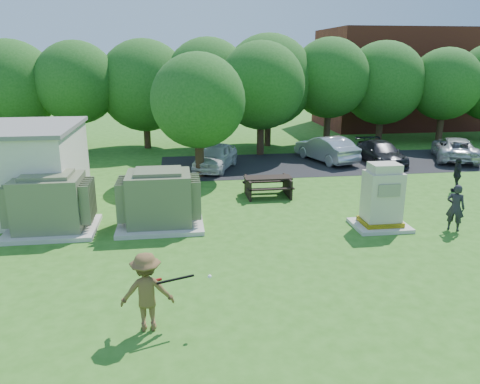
{
  "coord_description": "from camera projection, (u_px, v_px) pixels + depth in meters",
  "views": [
    {
      "loc": [
        -2.15,
        -11.48,
        5.86
      ],
      "look_at": [
        0.0,
        4.0,
        1.3
      ],
      "focal_mm": 35.0,
      "sensor_mm": 36.0,
      "label": 1
    }
  ],
  "objects": [
    {
      "name": "picnic_table",
      "position": [
        268.0,
        184.0,
        20.16
      ],
      "size": [
        2.01,
        1.51,
        0.86
      ],
      "color": "black",
      "rests_on": "ground"
    },
    {
      "name": "transformer_right",
      "position": [
        159.0,
        200.0,
        16.47
      ],
      "size": [
        3.0,
        2.4,
        2.07
      ],
      "color": "beige",
      "rests_on": "ground"
    },
    {
      "name": "car_silver_b",
      "position": [
        455.0,
        149.0,
        27.25
      ],
      "size": [
        3.89,
        5.21,
        1.31
      ],
      "primitive_type": "imported",
      "rotation": [
        0.0,
        0.0,
        2.73
      ],
      "color": "silver",
      "rests_on": "ground"
    },
    {
      "name": "batter",
      "position": [
        147.0,
        292.0,
        10.2
      ],
      "size": [
        1.17,
        0.67,
        1.81
      ],
      "primitive_type": "imported",
      "rotation": [
        0.0,
        0.0,
        3.14
      ],
      "color": "brown",
      "rests_on": "ground"
    },
    {
      "name": "person_walking_right",
      "position": [
        457.0,
        175.0,
        20.84
      ],
      "size": [
        0.74,
        0.97,
        1.53
      ],
      "primitive_type": "imported",
      "rotation": [
        0.0,
        0.0,
        4.24
      ],
      "color": "black",
      "rests_on": "ground"
    },
    {
      "name": "transformer_left",
      "position": [
        50.0,
        205.0,
        15.99
      ],
      "size": [
        3.0,
        2.4,
        2.07
      ],
      "color": "beige",
      "rests_on": "ground"
    },
    {
      "name": "car_white",
      "position": [
        216.0,
        157.0,
        24.96
      ],
      "size": [
        3.01,
        4.34,
        1.37
      ],
      "primitive_type": "imported",
      "rotation": [
        0.0,
        0.0,
        -0.39
      ],
      "color": "silver",
      "rests_on": "ground"
    },
    {
      "name": "person_by_generator",
      "position": [
        455.0,
        208.0,
        16.13
      ],
      "size": [
        0.71,
        0.69,
        1.65
      ],
      "primitive_type": "imported",
      "rotation": [
        0.0,
        0.0,
        2.43
      ],
      "color": "#222227",
      "rests_on": "ground"
    },
    {
      "name": "batting_equipment",
      "position": [
        177.0,
        279.0,
        10.17
      ],
      "size": [
        1.31,
        0.34,
        0.09
      ],
      "color": "black",
      "rests_on": "ground"
    },
    {
      "name": "car_dark",
      "position": [
        381.0,
        153.0,
        26.25
      ],
      "size": [
        1.75,
        4.29,
        1.24
      ],
      "primitive_type": "imported",
      "rotation": [
        0.0,
        0.0,
        0.0
      ],
      "color": "black",
      "rests_on": "ground"
    },
    {
      "name": "car_silver_a",
      "position": [
        326.0,
        149.0,
        26.83
      ],
      "size": [
        2.83,
        4.69,
        1.46
      ],
      "primitive_type": "imported",
      "rotation": [
        0.0,
        0.0,
        3.45
      ],
      "color": "silver",
      "rests_on": "ground"
    },
    {
      "name": "generator_cabinet",
      "position": [
        382.0,
        200.0,
        16.35
      ],
      "size": [
        1.91,
        1.56,
        2.32
      ],
      "color": "beige",
      "rests_on": "ground"
    },
    {
      "name": "tree_row",
      "position": [
        236.0,
        84.0,
        29.5
      ],
      "size": [
        41.3,
        13.3,
        7.3
      ],
      "color": "#47301E",
      "rests_on": "ground"
    },
    {
      "name": "ground",
      "position": [
        260.0,
        278.0,
        12.84
      ],
      "size": [
        120.0,
        120.0,
        0.0
      ],
      "primitive_type": "plane",
      "color": "#2D6619",
      "rests_on": "ground"
    },
    {
      "name": "brick_building",
      "position": [
        412.0,
        79.0,
        39.76
      ],
      "size": [
        15.0,
        8.0,
        8.0
      ],
      "primitive_type": "cube",
      "color": "maroon",
      "rests_on": "ground"
    },
    {
      "name": "parking_strip",
      "position": [
        339.0,
        163.0,
        26.6
      ],
      "size": [
        20.0,
        6.0,
        0.01
      ],
      "primitive_type": "cube",
      "color": "#232326",
      "rests_on": "ground"
    }
  ]
}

